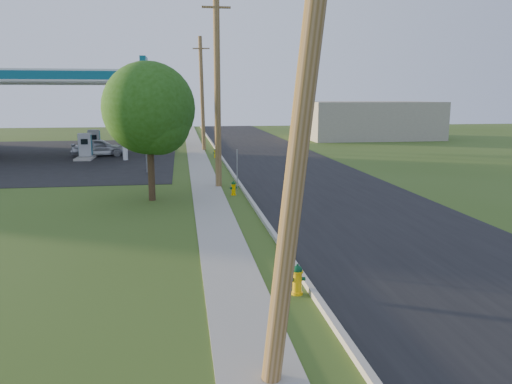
# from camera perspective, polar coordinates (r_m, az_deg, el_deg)

# --- Properties ---
(ground_plane) EXTENTS (140.00, 140.00, 0.00)m
(ground_plane) POSITION_cam_1_polar(r_m,az_deg,el_deg) (9.80, 7.26, -17.02)
(ground_plane) COLOR #344D17
(ground_plane) RESTS_ON ground
(road) EXTENTS (8.00, 120.00, 0.02)m
(road) POSITION_cam_1_polar(r_m,az_deg,el_deg) (20.11, 11.94, -2.47)
(road) COLOR black
(road) RESTS_ON ground
(curb) EXTENTS (0.15, 120.00, 0.15)m
(curb) POSITION_cam_1_polar(r_m,az_deg,el_deg) (19.09, 0.60, -2.75)
(curb) COLOR #A19E94
(curb) RESTS_ON ground
(sidewalk) EXTENTS (1.50, 120.00, 0.03)m
(sidewalk) POSITION_cam_1_polar(r_m,az_deg,el_deg) (18.91, -4.65, -3.10)
(sidewalk) COLOR #99978C
(sidewalk) RESTS_ON ground
(forecourt) EXTENTS (26.00, 28.00, 0.02)m
(forecourt) POSITION_cam_1_polar(r_m,az_deg,el_deg) (42.78, -26.99, 3.58)
(forecourt) COLOR black
(forecourt) RESTS_ON ground
(utility_pole_near) EXTENTS (1.40, 0.32, 9.48)m
(utility_pole_near) POSITION_cam_1_polar(r_m,az_deg,el_deg) (7.55, 5.75, 12.60)
(utility_pole_near) COLOR brown
(utility_pole_near) RESTS_ON ground
(utility_pole_mid) EXTENTS (1.40, 0.32, 9.80)m
(utility_pole_mid) POSITION_cam_1_polar(r_m,az_deg,el_deg) (25.38, -4.44, 11.71)
(utility_pole_mid) COLOR brown
(utility_pole_mid) RESTS_ON ground
(utility_pole_far) EXTENTS (1.40, 0.32, 9.50)m
(utility_pole_far) POSITION_cam_1_polar(r_m,az_deg,el_deg) (43.35, -6.19, 11.12)
(utility_pole_far) COLOR brown
(utility_pole_far) RESTS_ON ground
(sign_post_near) EXTENTS (0.05, 0.04, 2.00)m
(sign_post_near) POSITION_cam_1_polar(r_m,az_deg,el_deg) (13.29, 3.50, -4.73)
(sign_post_near) COLOR gray
(sign_post_near) RESTS_ON ground
(sign_post_mid) EXTENTS (0.05, 0.04, 2.00)m
(sign_post_mid) POSITION_cam_1_polar(r_m,az_deg,el_deg) (24.72, -2.17, 2.57)
(sign_post_mid) COLOR gray
(sign_post_mid) RESTS_ON ground
(sign_post_far) EXTENTS (0.05, 0.04, 2.00)m
(sign_post_far) POSITION_cam_1_polar(r_m,az_deg,el_deg) (36.79, -4.29, 5.28)
(sign_post_far) COLOR gray
(sign_post_far) RESTS_ON ground
(gas_canopy) EXTENTS (18.18, 9.18, 6.40)m
(gas_canopy) POSITION_cam_1_polar(r_m,az_deg,el_deg) (41.96, -25.05, 11.69)
(gas_canopy) COLOR silver
(gas_canopy) RESTS_ON ground
(fuel_pump_ne) EXTENTS (1.20, 3.20, 1.90)m
(fuel_pump_ne) POSITION_cam_1_polar(r_m,az_deg,el_deg) (39.15, -18.91, 4.65)
(fuel_pump_ne) COLOR #A19E94
(fuel_pump_ne) RESTS_ON ground
(fuel_pump_se) EXTENTS (1.20, 3.20, 1.90)m
(fuel_pump_se) POSITION_cam_1_polar(r_m,az_deg,el_deg) (43.07, -17.98, 5.22)
(fuel_pump_se) COLOR #A19E94
(fuel_pump_se) RESTS_ON ground
(price_pylon) EXTENTS (0.34, 2.04, 6.85)m
(price_pylon) POSITION_cam_1_polar(r_m,az_deg,el_deg) (30.89, -12.62, 12.22)
(price_pylon) COLOR gray
(price_pylon) RESTS_ON ground
(distant_building) EXTENTS (14.00, 10.00, 4.00)m
(distant_building) POSITION_cam_1_polar(r_m,az_deg,el_deg) (57.16, 12.59, 8.04)
(distant_building) COLOR gray
(distant_building) RESTS_ON ground
(tree_verge) EXTENTS (4.01, 4.01, 6.07)m
(tree_verge) POSITION_cam_1_polar(r_m,az_deg,el_deg) (22.26, -11.91, 8.94)
(tree_verge) COLOR #332315
(tree_verge) RESTS_ON ground
(tree_lot) EXTENTS (4.79, 4.79, 7.26)m
(tree_lot) POSITION_cam_1_polar(r_m,az_deg,el_deg) (49.13, -12.83, 10.73)
(tree_lot) COLOR #332315
(tree_lot) RESTS_ON ground
(hydrant_near) EXTENTS (0.38, 0.34, 0.74)m
(hydrant_near) POSITION_cam_1_polar(r_m,az_deg,el_deg) (11.86, 4.74, -9.94)
(hydrant_near) COLOR #E1AD0C
(hydrant_near) RESTS_ON ground
(hydrant_mid) EXTENTS (0.35, 0.31, 0.68)m
(hydrant_mid) POSITION_cam_1_polar(r_m,az_deg,el_deg) (23.42, -2.59, 0.44)
(hydrant_mid) COLOR #E4AD00
(hydrant_mid) RESTS_ON ground
(hydrant_far) EXTENTS (0.38, 0.33, 0.72)m
(hydrant_far) POSITION_cam_1_polar(r_m,az_deg,el_deg) (37.98, -4.64, 4.47)
(hydrant_far) COLOR #FADD00
(hydrant_far) RESTS_ON ground
(car_silver) EXTENTS (4.30, 2.20, 1.40)m
(car_silver) POSITION_cam_1_polar(r_m,az_deg,el_deg) (40.52, -17.53, 4.90)
(car_silver) COLOR #BBBEC2
(car_silver) RESTS_ON ground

